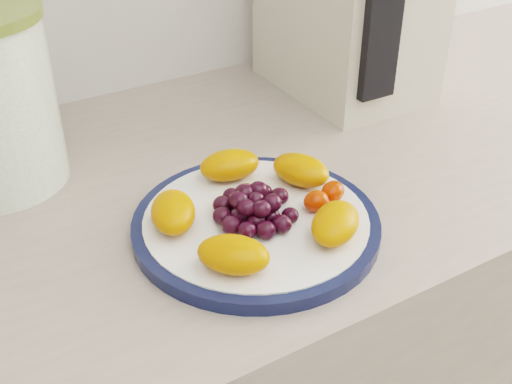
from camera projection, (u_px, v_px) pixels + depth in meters
plate_rim at (256, 225)px, 0.70m from camera, size 0.27×0.27×0.01m
plate_face at (256, 224)px, 0.70m from camera, size 0.25×0.25×0.02m
appliance_panel at (383, 12)px, 0.83m from camera, size 0.05×0.02×0.24m
fruit_plate at (257, 203)px, 0.69m from camera, size 0.23×0.23×0.03m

